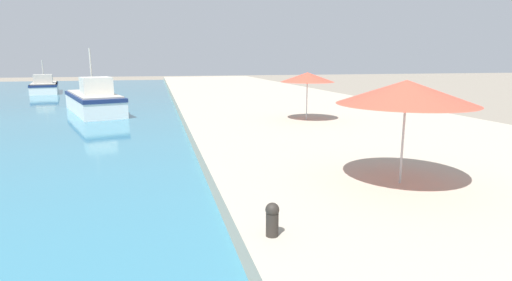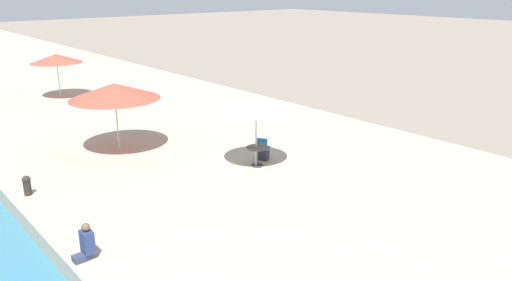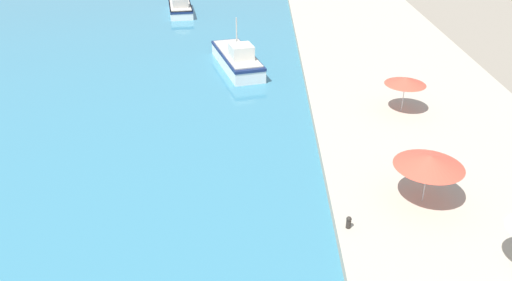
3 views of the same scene
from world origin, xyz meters
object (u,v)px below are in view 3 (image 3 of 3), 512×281
(fishing_boat_near, at_px, (237,59))
(mooring_bollard, at_px, (349,222))
(fishing_boat_mid, at_px, (180,8))
(cafe_umbrella_white, at_px, (430,161))
(cafe_umbrella_striped, at_px, (406,81))

(fishing_boat_near, height_order, mooring_bollard, fishing_boat_near)
(fishing_boat_near, distance_m, fishing_boat_mid, 21.98)
(fishing_boat_near, bearing_deg, cafe_umbrella_white, -81.33)
(mooring_bollard, bearing_deg, fishing_boat_mid, 108.21)
(fishing_boat_mid, xyz_separation_m, cafe_umbrella_white, (18.90, -42.24, 2.25))
(fishing_boat_near, distance_m, cafe_umbrella_striped, 16.34)
(fishing_boat_near, xyz_separation_m, cafe_umbrella_striped, (12.39, -10.48, 1.97))
(fishing_boat_near, distance_m, mooring_bollard, 25.01)
(cafe_umbrella_white, relative_size, mooring_bollard, 5.44)
(fishing_boat_near, height_order, cafe_umbrella_striped, fishing_boat_near)
(fishing_boat_mid, height_order, cafe_umbrella_white, fishing_boat_mid)
(cafe_umbrella_white, bearing_deg, fishing_boat_near, 116.09)
(cafe_umbrella_white, bearing_deg, mooring_bollard, -151.40)
(fishing_boat_near, bearing_deg, fishing_boat_mid, 94.50)
(fishing_boat_mid, distance_m, cafe_umbrella_striped, 37.17)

